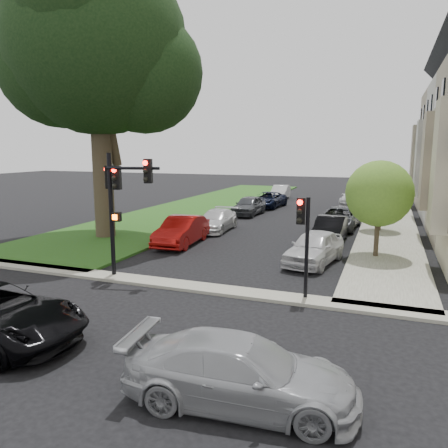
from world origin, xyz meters
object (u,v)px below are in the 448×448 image
(traffic_signal_main, at_px, (119,193))
(car_parked_7, at_px, (249,205))
(small_tree_a, at_px, (379,194))
(traffic_signal_secondary, at_px, (304,229))
(car_parked_0, at_px, (314,247))
(eucalyptus, at_px, (96,44))
(small_tree_c, at_px, (384,179))
(car_parked_9, at_px, (280,192))
(car_parked_6, at_px, (216,220))
(car_parked_4, at_px, (355,197))
(car_parked_5, at_px, (182,231))
(car_parked_1, at_px, (330,230))
(car_parked_8, at_px, (268,200))
(car_cross_far, at_px, (240,372))
(car_parked_2, at_px, (339,218))
(small_tree_b, at_px, (381,193))

(traffic_signal_main, distance_m, car_parked_7, 18.34)
(small_tree_a, bearing_deg, traffic_signal_secondary, -107.29)
(car_parked_0, bearing_deg, eucalyptus, -177.09)
(small_tree_c, bearing_deg, car_parked_9, 144.43)
(car_parked_6, relative_size, car_parked_7, 1.03)
(car_parked_4, relative_size, car_parked_5, 1.14)
(car_parked_1, bearing_deg, small_tree_c, 79.47)
(car_parked_4, bearing_deg, traffic_signal_secondary, -86.56)
(small_tree_c, relative_size, car_parked_8, 0.86)
(car_cross_far, relative_size, car_parked_4, 0.90)
(car_parked_1, relative_size, car_parked_2, 0.86)
(car_parked_7, relative_size, car_parked_8, 0.90)
(traffic_signal_main, distance_m, traffic_signal_secondary, 7.44)
(car_parked_8, bearing_deg, car_cross_far, -71.19)
(car_parked_2, distance_m, car_parked_4, 12.54)
(eucalyptus, bearing_deg, car_parked_7, 65.30)
(car_parked_2, height_order, car_parked_8, car_parked_2)
(car_parked_1, height_order, car_parked_7, car_parked_7)
(small_tree_a, height_order, car_parked_2, small_tree_a)
(small_tree_b, relative_size, car_parked_6, 0.80)
(traffic_signal_main, bearing_deg, small_tree_c, 66.85)
(car_parked_1, xyz_separation_m, car_parked_2, (-0.03, 4.54, -0.02))
(car_parked_0, height_order, car_parked_5, car_parked_5)
(car_parked_0, xyz_separation_m, car_parked_8, (-7.02, 17.98, -0.07))
(traffic_signal_main, distance_m, car_parked_2, 16.33)
(car_parked_7, bearing_deg, small_tree_b, -19.59)
(eucalyptus, relative_size, car_parked_7, 3.56)
(car_cross_far, bearing_deg, traffic_signal_main, 41.54)
(car_parked_0, distance_m, car_parked_1, 4.90)
(car_parked_1, height_order, car_parked_4, car_parked_4)
(car_parked_8, bearing_deg, small_tree_b, -37.69)
(small_tree_b, xyz_separation_m, car_parked_7, (-9.91, 3.96, -1.70))
(car_parked_2, height_order, car_parked_6, car_parked_2)
(small_tree_c, relative_size, car_parked_1, 0.96)
(car_cross_far, height_order, car_parked_8, car_cross_far)
(eucalyptus, relative_size, car_parked_1, 3.61)
(car_cross_far, distance_m, car_parked_7, 26.07)
(car_parked_0, distance_m, car_parked_9, 25.76)
(eucalyptus, distance_m, car_parked_8, 20.14)
(car_parked_4, bearing_deg, small_tree_c, -58.54)
(car_parked_1, distance_m, car_parked_9, 21.15)
(car_parked_5, bearing_deg, car_parked_6, 83.39)
(car_parked_4, bearing_deg, car_parked_8, -147.95)
(car_parked_2, xyz_separation_m, car_parked_8, (-7.08, 8.54, -0.02))
(car_parked_5, bearing_deg, small_tree_a, -0.13)
(car_parked_2, bearing_deg, small_tree_b, -3.41)
(car_parked_7, bearing_deg, car_parked_2, -24.28)
(eucalyptus, height_order, small_tree_c, eucalyptus)
(traffic_signal_secondary, height_order, car_parked_1, traffic_signal_secondary)
(small_tree_a, bearing_deg, car_parked_1, 131.87)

